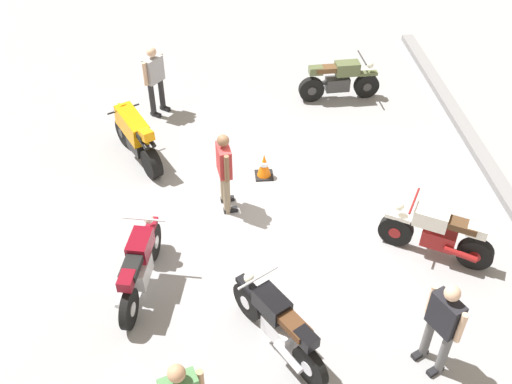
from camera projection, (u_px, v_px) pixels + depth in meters
The scene contains 11 objects.
ground_plane at pixel (270, 212), 11.07m from camera, with size 40.00×40.00×0.00m, color gray.
curb_edge at pixel (507, 196), 11.30m from camera, with size 14.00×0.30×0.15m, color gray.
motorcycle_maroon_cruiser at pixel (140, 265), 9.32m from camera, with size 2.07×0.80×1.09m.
motorcycle_olive_vintage at pixel (339, 81), 13.91m from camera, with size 0.70×1.96×1.07m.
motorcycle_black_cruiser at pixel (278, 324), 8.44m from camera, with size 1.83×1.22×1.09m.
motorcycle_orange_sportbike at pixel (135, 135), 11.98m from camera, with size 1.80×1.12×1.14m.
motorcycle_cream_vintage at pixel (437, 234), 9.91m from camera, with size 1.10×1.78×1.07m.
person_in_gray_shirt at pixel (155, 77), 13.15m from camera, with size 0.56×0.52×1.64m.
person_in_black_shirt at pixel (443, 322), 7.96m from camera, with size 0.61×0.46×1.64m.
person_in_red_shirt at pixel (224, 168), 10.59m from camera, with size 0.64×0.36×1.64m.
traffic_cone at pixel (264, 166), 11.74m from camera, with size 0.36×0.36×0.53m.
Camera 1 is at (8.18, -0.92, 7.41)m, focal length 41.16 mm.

